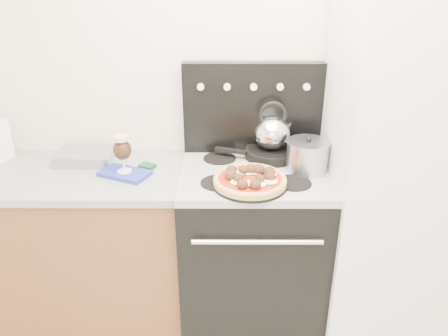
{
  "coord_description": "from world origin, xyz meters",
  "views": [
    {
      "loc": [
        -0.07,
        -0.87,
        1.87
      ],
      "look_at": [
        -0.08,
        1.05,
        0.99
      ],
      "focal_mm": 35.0,
      "sensor_mm": 36.0,
      "label": 1
    }
  ],
  "objects_px": {
    "base_cabinet": "(58,246)",
    "skillet": "(271,153)",
    "oven_mitt": "(125,173)",
    "stock_pot": "(307,157)",
    "pizza": "(250,179)",
    "stove_body": "(252,248)",
    "fridge": "(392,167)",
    "beer_glass": "(123,154)",
    "pizza_pan": "(250,184)",
    "tea_kettle": "(272,130)"
  },
  "relations": [
    {
      "from": "beer_glass",
      "to": "base_cabinet",
      "type": "bearing_deg",
      "value": 173.99
    },
    {
      "from": "beer_glass",
      "to": "skillet",
      "type": "height_order",
      "value": "beer_glass"
    },
    {
      "from": "stove_body",
      "to": "pizza_pan",
      "type": "bearing_deg",
      "value": -100.28
    },
    {
      "from": "pizza",
      "to": "base_cabinet",
      "type": "bearing_deg",
      "value": 169.58
    },
    {
      "from": "tea_kettle",
      "to": "stock_pot",
      "type": "height_order",
      "value": "tea_kettle"
    },
    {
      "from": "stove_body",
      "to": "pizza_pan",
      "type": "distance_m",
      "value": 0.52
    },
    {
      "from": "stove_body",
      "to": "skillet",
      "type": "relative_size",
      "value": 3.1
    },
    {
      "from": "stove_body",
      "to": "skillet",
      "type": "height_order",
      "value": "skillet"
    },
    {
      "from": "tea_kettle",
      "to": "stock_pot",
      "type": "xyz_separation_m",
      "value": [
        0.17,
        -0.17,
        -0.09
      ]
    },
    {
      "from": "pizza",
      "to": "stove_body",
      "type": "bearing_deg",
      "value": 79.72
    },
    {
      "from": "pizza",
      "to": "oven_mitt",
      "type": "bearing_deg",
      "value": 166.59
    },
    {
      "from": "skillet",
      "to": "pizza_pan",
      "type": "bearing_deg",
      "value": -111.43
    },
    {
      "from": "beer_glass",
      "to": "stock_pot",
      "type": "relative_size",
      "value": 0.96
    },
    {
      "from": "base_cabinet",
      "to": "stove_body",
      "type": "height_order",
      "value": "stove_body"
    },
    {
      "from": "stove_body",
      "to": "tea_kettle",
      "type": "distance_m",
      "value": 0.67
    },
    {
      "from": "pizza_pan",
      "to": "beer_glass",
      "type": "bearing_deg",
      "value": 166.59
    },
    {
      "from": "oven_mitt",
      "to": "pizza",
      "type": "relative_size",
      "value": 0.71
    },
    {
      "from": "skillet",
      "to": "tea_kettle",
      "type": "bearing_deg",
      "value": 0.0
    },
    {
      "from": "oven_mitt",
      "to": "pizza_pan",
      "type": "bearing_deg",
      "value": -13.41
    },
    {
      "from": "oven_mitt",
      "to": "stock_pot",
      "type": "xyz_separation_m",
      "value": [
        0.93,
        0.02,
        0.09
      ]
    },
    {
      "from": "stove_body",
      "to": "oven_mitt",
      "type": "distance_m",
      "value": 0.82
    },
    {
      "from": "oven_mitt",
      "to": "stock_pot",
      "type": "height_order",
      "value": "stock_pot"
    },
    {
      "from": "beer_glass",
      "to": "pizza",
      "type": "distance_m",
      "value": 0.66
    },
    {
      "from": "pizza",
      "to": "skillet",
      "type": "bearing_deg",
      "value": 68.57
    },
    {
      "from": "beer_glass",
      "to": "skillet",
      "type": "bearing_deg",
      "value": 13.81
    },
    {
      "from": "skillet",
      "to": "stock_pot",
      "type": "height_order",
      "value": "stock_pot"
    },
    {
      "from": "stove_body",
      "to": "oven_mitt",
      "type": "relative_size",
      "value": 3.52
    },
    {
      "from": "pizza_pan",
      "to": "tea_kettle",
      "type": "xyz_separation_m",
      "value": [
        0.13,
        0.34,
        0.16
      ]
    },
    {
      "from": "fridge",
      "to": "oven_mitt",
      "type": "distance_m",
      "value": 1.37
    },
    {
      "from": "fridge",
      "to": "stock_pot",
      "type": "distance_m",
      "value": 0.43
    },
    {
      "from": "stock_pot",
      "to": "skillet",
      "type": "bearing_deg",
      "value": 134.89
    },
    {
      "from": "fridge",
      "to": "beer_glass",
      "type": "distance_m",
      "value": 1.37
    },
    {
      "from": "pizza_pan",
      "to": "pizza",
      "type": "distance_m",
      "value": 0.03
    },
    {
      "from": "stove_body",
      "to": "tea_kettle",
      "type": "height_order",
      "value": "tea_kettle"
    },
    {
      "from": "base_cabinet",
      "to": "pizza",
      "type": "relative_size",
      "value": 4.14
    },
    {
      "from": "oven_mitt",
      "to": "stove_body",
      "type": "bearing_deg",
      "value": 1.82
    },
    {
      "from": "fridge",
      "to": "stove_body",
      "type": "bearing_deg",
      "value": 177.95
    },
    {
      "from": "oven_mitt",
      "to": "skillet",
      "type": "xyz_separation_m",
      "value": [
        0.77,
        0.19,
        0.03
      ]
    },
    {
      "from": "base_cabinet",
      "to": "pizza",
      "type": "xyz_separation_m",
      "value": [
        1.07,
        -0.2,
        0.53
      ]
    },
    {
      "from": "pizza_pan",
      "to": "skillet",
      "type": "distance_m",
      "value": 0.37
    },
    {
      "from": "base_cabinet",
      "to": "skillet",
      "type": "relative_size",
      "value": 5.11
    },
    {
      "from": "fridge",
      "to": "beer_glass",
      "type": "xyz_separation_m",
      "value": [
        -1.37,
        0.0,
        0.07
      ]
    },
    {
      "from": "oven_mitt",
      "to": "pizza",
      "type": "bearing_deg",
      "value": -13.41
    },
    {
      "from": "oven_mitt",
      "to": "pizza",
      "type": "xyz_separation_m",
      "value": [
        0.63,
        -0.15,
        0.05
      ]
    },
    {
      "from": "tea_kettle",
      "to": "base_cabinet",
      "type": "bearing_deg",
      "value": -175.55
    },
    {
      "from": "base_cabinet",
      "to": "stove_body",
      "type": "distance_m",
      "value": 1.11
    },
    {
      "from": "base_cabinet",
      "to": "stock_pot",
      "type": "height_order",
      "value": "stock_pot"
    },
    {
      "from": "base_cabinet",
      "to": "skillet",
      "type": "distance_m",
      "value": 1.32
    },
    {
      "from": "stove_body",
      "to": "tea_kettle",
      "type": "relative_size",
      "value": 3.94
    },
    {
      "from": "skillet",
      "to": "beer_glass",
      "type": "bearing_deg",
      "value": -166.19
    }
  ]
}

